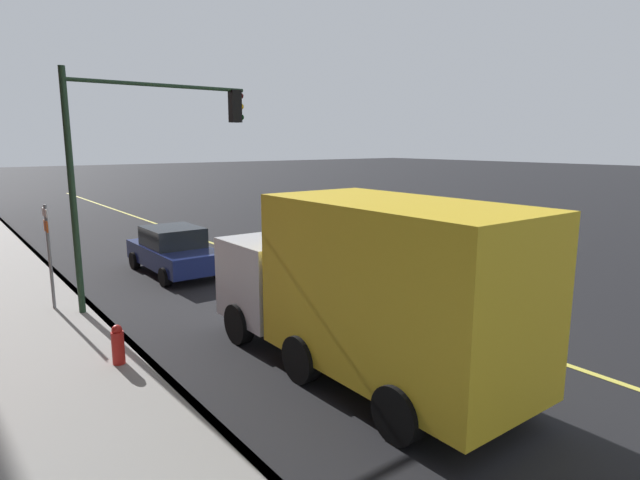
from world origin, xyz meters
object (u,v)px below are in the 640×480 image
(truck_yellow, at_px, (368,286))
(street_sign_post, at_px, (49,250))
(car_navy, at_px, (174,250))
(traffic_light_mast, at_px, (143,148))
(fire_hydrant, at_px, (118,348))

(truck_yellow, relative_size, street_sign_post, 2.50)
(car_navy, xyz_separation_m, traffic_light_mast, (-3.05, 1.85, 3.46))
(truck_yellow, distance_m, fire_hydrant, 4.98)
(street_sign_post, bearing_deg, traffic_light_mast, -109.30)
(car_navy, relative_size, fire_hydrant, 4.68)
(traffic_light_mast, relative_size, fire_hydrant, 6.55)
(car_navy, xyz_separation_m, street_sign_post, (-2.24, 4.15, 0.89))
(car_navy, relative_size, traffic_light_mast, 0.71)
(car_navy, height_order, street_sign_post, street_sign_post)
(traffic_light_mast, xyz_separation_m, fire_hydrant, (-3.78, 2.00, -3.78))
(car_navy, distance_m, street_sign_post, 4.80)
(fire_hydrant, bearing_deg, truck_yellow, -129.33)
(traffic_light_mast, bearing_deg, truck_yellow, -165.85)
(car_navy, relative_size, street_sign_post, 1.54)
(car_navy, relative_size, truck_yellow, 0.62)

